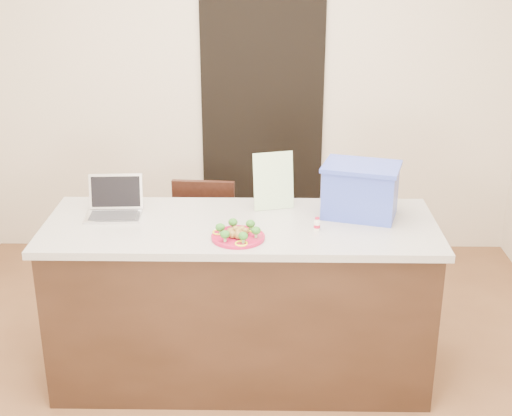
{
  "coord_description": "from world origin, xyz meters",
  "views": [
    {
      "loc": [
        0.14,
        -3.19,
        2.36
      ],
      "look_at": [
        0.08,
        0.2,
        1.03
      ],
      "focal_mm": 50.0,
      "sensor_mm": 36.0,
      "label": 1
    }
  ],
  "objects_px": {
    "island": "(241,300)",
    "laptop": "(115,204)",
    "napkin": "(231,234)",
    "chair": "(203,244)",
    "blue_box": "(360,190)",
    "plate": "(238,237)",
    "yogurt_bottle": "(317,225)"
  },
  "relations": [
    {
      "from": "island",
      "to": "laptop",
      "type": "relative_size",
      "value": 6.87
    },
    {
      "from": "island",
      "to": "napkin",
      "type": "distance_m",
      "value": 0.49
    },
    {
      "from": "chair",
      "to": "blue_box",
      "type": "bearing_deg",
      "value": -26.03
    },
    {
      "from": "plate",
      "to": "laptop",
      "type": "relative_size",
      "value": 0.89
    },
    {
      "from": "yogurt_bottle",
      "to": "chair",
      "type": "distance_m",
      "value": 1.08
    },
    {
      "from": "blue_box",
      "to": "chair",
      "type": "height_order",
      "value": "blue_box"
    },
    {
      "from": "napkin",
      "to": "yogurt_bottle",
      "type": "xyz_separation_m",
      "value": [
        0.44,
        0.07,
        0.03
      ]
    },
    {
      "from": "yogurt_bottle",
      "to": "chair",
      "type": "relative_size",
      "value": 0.08
    },
    {
      "from": "napkin",
      "to": "yogurt_bottle",
      "type": "distance_m",
      "value": 0.45
    },
    {
      "from": "blue_box",
      "to": "napkin",
      "type": "bearing_deg",
      "value": -142.06
    },
    {
      "from": "plate",
      "to": "napkin",
      "type": "relative_size",
      "value": 1.84
    },
    {
      "from": "plate",
      "to": "chair",
      "type": "height_order",
      "value": "plate"
    },
    {
      "from": "plate",
      "to": "napkin",
      "type": "height_order",
      "value": "plate"
    },
    {
      "from": "napkin",
      "to": "blue_box",
      "type": "relative_size",
      "value": 0.32
    },
    {
      "from": "island",
      "to": "blue_box",
      "type": "height_order",
      "value": "blue_box"
    },
    {
      "from": "plate",
      "to": "napkin",
      "type": "distance_m",
      "value": 0.06
    },
    {
      "from": "island",
      "to": "plate",
      "type": "bearing_deg",
      "value": -91.4
    },
    {
      "from": "plate",
      "to": "laptop",
      "type": "distance_m",
      "value": 0.75
    },
    {
      "from": "blue_box",
      "to": "chair",
      "type": "bearing_deg",
      "value": 165.49
    },
    {
      "from": "plate",
      "to": "chair",
      "type": "xyz_separation_m",
      "value": [
        -0.26,
        0.85,
        -0.42
      ]
    },
    {
      "from": "plate",
      "to": "napkin",
      "type": "bearing_deg",
      "value": 129.71
    },
    {
      "from": "laptop",
      "to": "napkin",
      "type": "bearing_deg",
      "value": -26.4
    },
    {
      "from": "island",
      "to": "chair",
      "type": "relative_size",
      "value": 2.31
    },
    {
      "from": "napkin",
      "to": "chair",
      "type": "height_order",
      "value": "napkin"
    },
    {
      "from": "napkin",
      "to": "yogurt_bottle",
      "type": "height_order",
      "value": "yogurt_bottle"
    },
    {
      "from": "napkin",
      "to": "chair",
      "type": "distance_m",
      "value": 0.93
    },
    {
      "from": "plate",
      "to": "laptop",
      "type": "bearing_deg",
      "value": 154.66
    },
    {
      "from": "plate",
      "to": "chair",
      "type": "relative_size",
      "value": 0.3
    },
    {
      "from": "napkin",
      "to": "plate",
      "type": "bearing_deg",
      "value": -50.29
    },
    {
      "from": "chair",
      "to": "yogurt_bottle",
      "type": "bearing_deg",
      "value": -43.74
    },
    {
      "from": "yogurt_bottle",
      "to": "blue_box",
      "type": "height_order",
      "value": "blue_box"
    },
    {
      "from": "plate",
      "to": "laptop",
      "type": "xyz_separation_m",
      "value": [
        -0.68,
        0.32,
        0.05
      ]
    }
  ]
}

